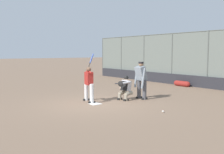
# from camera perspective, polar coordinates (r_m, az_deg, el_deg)

# --- Properties ---
(ground_plane) EXTENTS (160.00, 160.00, 0.00)m
(ground_plane) POSITION_cam_1_polar(r_m,az_deg,el_deg) (10.89, -3.67, -5.88)
(ground_plane) COLOR #7A604C
(home_plate_marker) EXTENTS (0.43, 0.43, 0.01)m
(home_plate_marker) POSITION_cam_1_polar(r_m,az_deg,el_deg) (10.89, -3.67, -5.85)
(home_plate_marker) COLOR white
(home_plate_marker) RESTS_ON ground_plane
(backstop_fence) EXTENTS (21.64, 0.08, 3.41)m
(backstop_fence) POSITION_cam_1_polar(r_m,az_deg,el_deg) (16.49, 20.15, 3.91)
(backstop_fence) COLOR #515651
(backstop_fence) RESTS_ON ground_plane
(padding_wall) EXTENTS (21.13, 0.18, 0.69)m
(padding_wall) POSITION_cam_1_polar(r_m,az_deg,el_deg) (16.50, 19.80, -1.12)
(padding_wall) COLOR #28282D
(padding_wall) RESTS_ON ground_plane
(batter_at_plate) EXTENTS (0.88, 0.77, 2.07)m
(batter_at_plate) POSITION_cam_1_polar(r_m,az_deg,el_deg) (11.27, -5.05, -1.30)
(batter_at_plate) COLOR silver
(batter_at_plate) RESTS_ON ground_plane
(catcher_behind_plate) EXTENTS (0.61, 0.71, 1.09)m
(catcher_behind_plate) POSITION_cam_1_polar(r_m,az_deg,el_deg) (11.71, 2.86, -2.27)
(catcher_behind_plate) COLOR gray
(catcher_behind_plate) RESTS_ON ground_plane
(umpire_home) EXTENTS (0.69, 0.46, 1.71)m
(umpire_home) POSITION_cam_1_polar(r_m,az_deg,el_deg) (11.96, 6.34, -0.43)
(umpire_home) COLOR #4C4C51
(umpire_home) RESTS_ON ground_plane
(spare_bat_by_padding) EXTENTS (0.87, 0.28, 0.07)m
(spare_bat_by_padding) POSITION_cam_1_polar(r_m,az_deg,el_deg) (17.46, 1.53, -1.48)
(spare_bat_by_padding) COLOR black
(spare_bat_by_padding) RESTS_ON ground_plane
(baseball_loose) EXTENTS (0.07, 0.07, 0.07)m
(baseball_loose) POSITION_cam_1_polar(r_m,az_deg,el_deg) (9.53, 11.04, -7.38)
(baseball_loose) COLOR white
(baseball_loose) RESTS_ON ground_plane
(equipment_bag_dugout_side) EXTENTS (1.17, 0.34, 0.34)m
(equipment_bag_dugout_side) POSITION_cam_1_polar(r_m,az_deg,el_deg) (17.00, 14.96, -1.39)
(equipment_bag_dugout_side) COLOR maroon
(equipment_bag_dugout_side) RESTS_ON ground_plane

